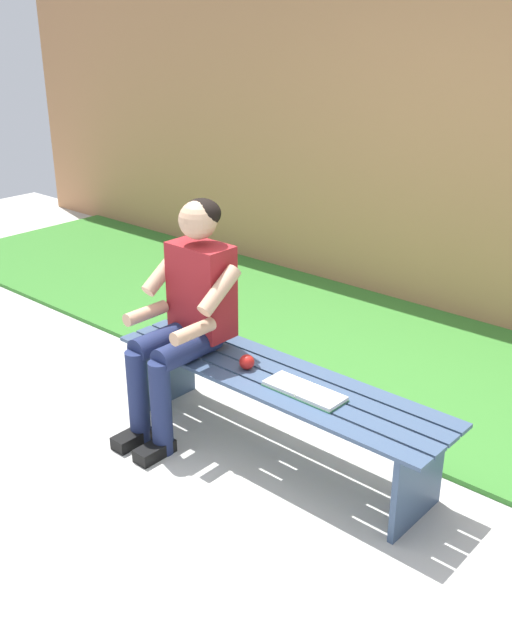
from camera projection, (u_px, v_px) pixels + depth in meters
grass_strip at (425, 352)px, 4.87m from camera, size 9.00×2.39×0.03m
brick_wall at (434, 157)px, 5.29m from camera, size 9.50×0.24×2.29m
bench_near at (276, 393)px, 3.65m from camera, size 1.90×0.47×0.45m
person_seated at (186, 310)px, 3.77m from camera, size 0.50×0.69×1.26m
apple at (247, 362)px, 3.66m from camera, size 0.08×0.08×0.08m
book_open at (304, 391)px, 3.44m from camera, size 0.41×0.16×0.02m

